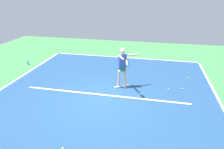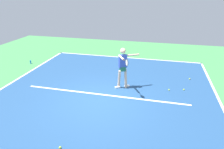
{
  "view_description": "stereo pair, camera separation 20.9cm",
  "coord_description": "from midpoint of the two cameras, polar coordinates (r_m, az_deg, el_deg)",
  "views": [
    {
      "loc": [
        -1.94,
        6.81,
        4.15
      ],
      "look_at": [
        -0.31,
        -0.72,
        0.9
      ],
      "focal_mm": 32.57,
      "sensor_mm": 36.0,
      "label": 1
    },
    {
      "loc": [
        -2.14,
        6.76,
        4.15
      ],
      "look_at": [
        -0.31,
        -0.72,
        0.9
      ],
      "focal_mm": 32.57,
      "sensor_mm": 36.0,
      "label": 2
    }
  ],
  "objects": [
    {
      "name": "tennis_ball_near_player",
      "position": [
        9.61,
        20.1,
        -4.0
      ],
      "size": [
        0.07,
        0.07,
        0.07
      ],
      "primitive_type": "sphere",
      "color": "#C6E53D",
      "rests_on": "ground_plane"
    },
    {
      "name": "court_line_service",
      "position": [
        8.66,
        -1.56,
        -5.72
      ],
      "size": [
        7.05,
        0.1,
        0.01
      ],
      "primitive_type": "cube",
      "color": "white",
      "rests_on": "ground_plane"
    },
    {
      "name": "tennis_ball_far_corner",
      "position": [
        9.38,
        16.33,
        -4.15
      ],
      "size": [
        0.07,
        0.07,
        0.07
      ],
      "primitive_type": "sphere",
      "color": "#C6E53D",
      "rests_on": "ground_plane"
    },
    {
      "name": "court_line_centre_mark",
      "position": [
        13.2,
        4.21,
        4.51
      ],
      "size": [
        0.1,
        0.3,
        0.01
      ],
      "primitive_type": "cube",
      "color": "white",
      "rests_on": "ground_plane"
    },
    {
      "name": "court_surface",
      "position": [
        8.21,
        -2.56,
        -7.49
      ],
      "size": [
        9.4,
        11.65,
        0.0
      ],
      "primitive_type": "cube",
      "color": "navy",
      "rests_on": "ground_plane"
    },
    {
      "name": "court_line_baseline_near",
      "position": [
        13.38,
        4.36,
        4.77
      ],
      "size": [
        9.4,
        0.1,
        0.01
      ],
      "primitive_type": "cube",
      "color": "white",
      "rests_on": "ground_plane"
    },
    {
      "name": "water_bottle",
      "position": [
        13.08,
        -21.47,
        3.27
      ],
      "size": [
        0.07,
        0.07,
        0.22
      ],
      "primitive_type": "cylinder",
      "color": "blue",
      "rests_on": "ground_plane"
    },
    {
      "name": "tennis_ball_by_baseline",
      "position": [
        10.83,
        21.49,
        -1.15
      ],
      "size": [
        0.07,
        0.07,
        0.07
      ],
      "primitive_type": "sphere",
      "color": "#CCE033",
      "rests_on": "ground_plane"
    },
    {
      "name": "court_line_sideline_right",
      "position": [
        10.39,
        -28.05,
        -3.52
      ],
      "size": [
        0.1,
        11.65,
        0.01
      ],
      "primitive_type": "cube",
      "color": "white",
      "rests_on": "ground_plane"
    },
    {
      "name": "tennis_ball_near_service_line",
      "position": [
        6.22,
        -13.38,
        -19.3
      ],
      "size": [
        0.07,
        0.07,
        0.07
      ],
      "primitive_type": "sphere",
      "color": "#C6E53D",
      "rests_on": "ground_plane"
    },
    {
      "name": "ground_plane",
      "position": [
        8.21,
        -2.56,
        -7.5
      ],
      "size": [
        20.62,
        20.62,
        0.0
      ],
      "primitive_type": "plane",
      "color": "#428E4C"
    },
    {
      "name": "tennis_player",
      "position": [
        8.86,
        3.82,
        2.58
      ],
      "size": [
        0.99,
        1.43,
        1.86
      ],
      "rotation": [
        0.0,
        0.0,
        0.53
      ],
      "color": "beige",
      "rests_on": "ground_plane"
    }
  ]
}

